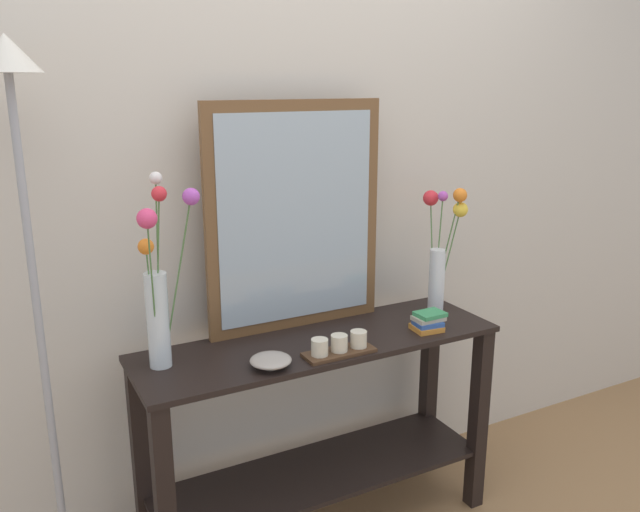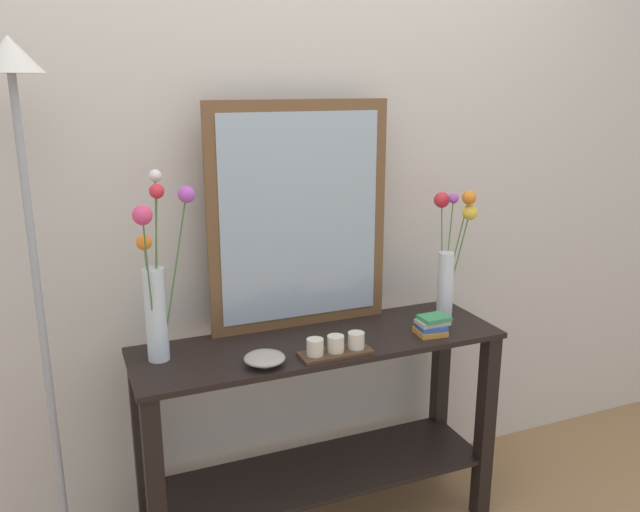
{
  "view_description": "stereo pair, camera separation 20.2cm",
  "coord_description": "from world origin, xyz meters",
  "px_view_note": "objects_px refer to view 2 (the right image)",
  "views": [
    {
      "loc": [
        -0.98,
        -1.85,
        1.64
      ],
      "look_at": [
        0.0,
        0.0,
        1.07
      ],
      "focal_mm": 36.22,
      "sensor_mm": 36.0,
      "label": 1
    },
    {
      "loc": [
        -0.8,
        -1.94,
        1.64
      ],
      "look_at": [
        0.0,
        0.0,
        1.07
      ],
      "focal_mm": 36.22,
      "sensor_mm": 36.0,
      "label": 2
    }
  ],
  "objects_px": {
    "candle_tray": "(336,347)",
    "floor_lamp": "(32,240)",
    "tall_vase_left": "(156,285)",
    "vase_right": "(450,254)",
    "decorative_bowl": "(265,358)",
    "console_table": "(320,414)",
    "book_stack": "(432,325)",
    "mirror_leaning": "(300,217)"
  },
  "relations": [
    {
      "from": "candle_tray",
      "to": "console_table",
      "type": "bearing_deg",
      "value": 90.32
    },
    {
      "from": "mirror_leaning",
      "to": "candle_tray",
      "type": "height_order",
      "value": "mirror_leaning"
    },
    {
      "from": "candle_tray",
      "to": "floor_lamp",
      "type": "relative_size",
      "value": 0.14
    },
    {
      "from": "mirror_leaning",
      "to": "book_stack",
      "type": "xyz_separation_m",
      "value": [
        0.4,
        -0.26,
        -0.38
      ]
    },
    {
      "from": "tall_vase_left",
      "to": "floor_lamp",
      "type": "relative_size",
      "value": 0.35
    },
    {
      "from": "console_table",
      "to": "mirror_leaning",
      "type": "bearing_deg",
      "value": 93.76
    },
    {
      "from": "candle_tray",
      "to": "book_stack",
      "type": "bearing_deg",
      "value": 5.2
    },
    {
      "from": "mirror_leaning",
      "to": "vase_right",
      "type": "xyz_separation_m",
      "value": [
        0.56,
        -0.12,
        -0.16
      ]
    },
    {
      "from": "console_table",
      "to": "tall_vase_left",
      "type": "relative_size",
      "value": 2.12
    },
    {
      "from": "book_stack",
      "to": "floor_lamp",
      "type": "distance_m",
      "value": 1.34
    },
    {
      "from": "console_table",
      "to": "vase_right",
      "type": "bearing_deg",
      "value": 4.82
    },
    {
      "from": "mirror_leaning",
      "to": "candle_tray",
      "type": "xyz_separation_m",
      "value": [
        0.01,
        -0.3,
        -0.38
      ]
    },
    {
      "from": "candle_tray",
      "to": "floor_lamp",
      "type": "bearing_deg",
      "value": 166.04
    },
    {
      "from": "tall_vase_left",
      "to": "decorative_bowl",
      "type": "relative_size",
      "value": 4.6
    },
    {
      "from": "vase_right",
      "to": "candle_tray",
      "type": "relative_size",
      "value": 2.03
    },
    {
      "from": "mirror_leaning",
      "to": "decorative_bowl",
      "type": "distance_m",
      "value": 0.53
    },
    {
      "from": "vase_right",
      "to": "candle_tray",
      "type": "height_order",
      "value": "vase_right"
    },
    {
      "from": "candle_tray",
      "to": "vase_right",
      "type": "bearing_deg",
      "value": 18.3
    },
    {
      "from": "tall_vase_left",
      "to": "book_stack",
      "type": "height_order",
      "value": "tall_vase_left"
    },
    {
      "from": "console_table",
      "to": "decorative_bowl",
      "type": "distance_m",
      "value": 0.41
    },
    {
      "from": "floor_lamp",
      "to": "mirror_leaning",
      "type": "bearing_deg",
      "value": 5.27
    },
    {
      "from": "mirror_leaning",
      "to": "book_stack",
      "type": "height_order",
      "value": "mirror_leaning"
    },
    {
      "from": "console_table",
      "to": "floor_lamp",
      "type": "relative_size",
      "value": 0.74
    },
    {
      "from": "vase_right",
      "to": "decorative_bowl",
      "type": "bearing_deg",
      "value": -167.89
    },
    {
      "from": "console_table",
      "to": "decorative_bowl",
      "type": "height_order",
      "value": "decorative_bowl"
    },
    {
      "from": "tall_vase_left",
      "to": "candle_tray",
      "type": "bearing_deg",
      "value": -17.7
    },
    {
      "from": "candle_tray",
      "to": "decorative_bowl",
      "type": "distance_m",
      "value": 0.24
    },
    {
      "from": "candle_tray",
      "to": "decorative_bowl",
      "type": "bearing_deg",
      "value": 177.22
    },
    {
      "from": "candle_tray",
      "to": "floor_lamp",
      "type": "distance_m",
      "value": 0.99
    },
    {
      "from": "decorative_bowl",
      "to": "book_stack",
      "type": "distance_m",
      "value": 0.63
    },
    {
      "from": "candle_tray",
      "to": "mirror_leaning",
      "type": "bearing_deg",
      "value": 92.21
    },
    {
      "from": "console_table",
      "to": "tall_vase_left",
      "type": "xyz_separation_m",
      "value": [
        -0.54,
        0.04,
        0.54
      ]
    },
    {
      "from": "decorative_bowl",
      "to": "floor_lamp",
      "type": "xyz_separation_m",
      "value": [
        -0.64,
        0.21,
        0.4
      ]
    },
    {
      "from": "tall_vase_left",
      "to": "candle_tray",
      "type": "height_order",
      "value": "tall_vase_left"
    },
    {
      "from": "tall_vase_left",
      "to": "book_stack",
      "type": "bearing_deg",
      "value": -8.38
    },
    {
      "from": "tall_vase_left",
      "to": "floor_lamp",
      "type": "bearing_deg",
      "value": 172.22
    },
    {
      "from": "book_stack",
      "to": "console_table",
      "type": "bearing_deg",
      "value": 165.7
    },
    {
      "from": "mirror_leaning",
      "to": "decorative_bowl",
      "type": "xyz_separation_m",
      "value": [
        -0.23,
        -0.29,
        -0.38
      ]
    },
    {
      "from": "console_table",
      "to": "candle_tray",
      "type": "bearing_deg",
      "value": -89.68
    },
    {
      "from": "tall_vase_left",
      "to": "floor_lamp",
      "type": "xyz_separation_m",
      "value": [
        -0.34,
        0.05,
        0.17
      ]
    },
    {
      "from": "decorative_bowl",
      "to": "book_stack",
      "type": "relative_size",
      "value": 1.09
    },
    {
      "from": "tall_vase_left",
      "to": "candle_tray",
      "type": "distance_m",
      "value": 0.61
    }
  ]
}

